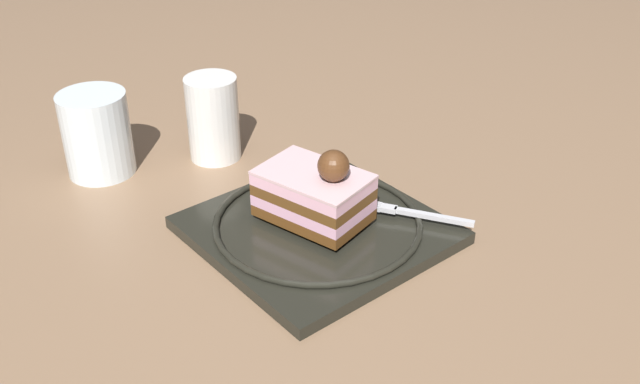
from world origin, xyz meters
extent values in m
plane|color=#87674C|center=(0.00, 0.00, 0.00)|extent=(2.40, 2.40, 0.00)
cube|color=black|center=(-0.01, 0.00, 0.01)|extent=(0.22, 0.22, 0.01)
torus|color=black|center=(-0.01, 0.00, 0.02)|extent=(0.21, 0.21, 0.01)
cube|color=brown|center=(-0.01, 0.00, 0.02)|extent=(0.12, 0.09, 0.01)
cube|color=#ECB0CB|center=(-0.01, 0.00, 0.04)|extent=(0.12, 0.09, 0.01)
cube|color=brown|center=(-0.01, 0.00, 0.05)|extent=(0.12, 0.09, 0.01)
cube|color=#F0B7CC|center=(-0.01, 0.00, 0.06)|extent=(0.12, 0.09, 0.01)
cube|color=beige|center=(-0.01, 0.00, 0.07)|extent=(0.12, 0.09, 0.00)
sphere|color=#543119|center=(0.01, 0.01, 0.08)|extent=(0.03, 0.03, 0.03)
cube|color=silver|center=(0.07, 0.09, 0.02)|extent=(0.07, 0.05, 0.00)
cube|color=silver|center=(0.03, 0.06, 0.02)|extent=(0.02, 0.02, 0.00)
cube|color=silver|center=(0.01, 0.06, 0.02)|extent=(0.02, 0.01, 0.00)
cube|color=silver|center=(0.01, 0.06, 0.02)|extent=(0.02, 0.01, 0.00)
cube|color=silver|center=(0.01, 0.05, 0.02)|extent=(0.02, 0.01, 0.00)
cube|color=silver|center=(0.01, 0.05, 0.02)|extent=(0.02, 0.01, 0.00)
cylinder|color=white|center=(-0.21, 0.01, 0.05)|extent=(0.06, 0.06, 0.10)
cylinder|color=#B7232D|center=(-0.21, 0.01, 0.03)|extent=(0.05, 0.05, 0.06)
cylinder|color=silver|center=(-0.27, -0.11, 0.05)|extent=(0.08, 0.08, 0.10)
cylinder|color=silver|center=(-0.27, -0.11, 0.04)|extent=(0.07, 0.07, 0.07)
camera|label=1|loc=(0.45, -0.38, 0.41)|focal=41.05mm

